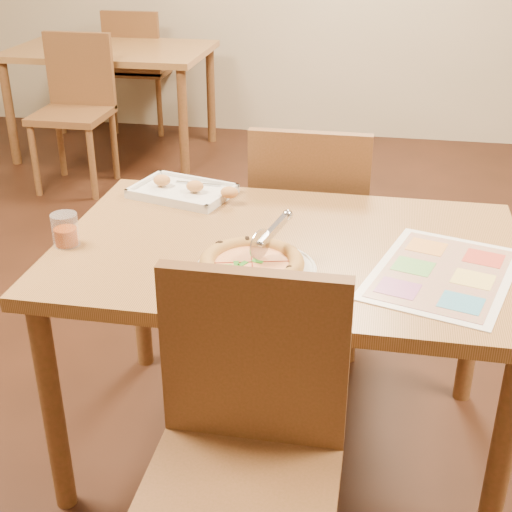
% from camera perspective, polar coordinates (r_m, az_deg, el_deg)
% --- Properties ---
extents(room, '(7.00, 7.00, 7.00)m').
position_cam_1_polar(room, '(1.83, 2.94, 18.97)').
color(room, black).
rests_on(room, ground).
extents(dining_table, '(1.30, 0.85, 0.72)m').
position_cam_1_polar(dining_table, '(2.05, 2.48, -1.30)').
color(dining_table, '#99673D').
rests_on(dining_table, ground).
extents(chair_near, '(0.42, 0.42, 0.47)m').
position_cam_1_polar(chair_near, '(1.59, -0.80, -13.50)').
color(chair_near, brown).
rests_on(chair_near, ground).
extents(chair_far, '(0.42, 0.42, 0.47)m').
position_cam_1_polar(chair_far, '(2.62, 4.36, 3.42)').
color(chair_far, brown).
rests_on(chair_far, ground).
extents(bg_table, '(1.30, 0.85, 0.72)m').
position_cam_1_polar(bg_table, '(5.04, -11.52, 15.06)').
color(bg_table, '#99673D').
rests_on(bg_table, ground).
extents(bg_chair_near, '(0.42, 0.42, 0.47)m').
position_cam_1_polar(bg_chair_near, '(4.52, -14.22, 12.60)').
color(bg_chair_near, brown).
rests_on(bg_chair_near, ground).
extents(bg_chair_far, '(0.42, 0.42, 0.47)m').
position_cam_1_polar(bg_chair_far, '(5.52, -9.53, 15.44)').
color(bg_chair_far, brown).
rests_on(bg_chair_far, ground).
extents(plate, '(0.40, 0.40, 0.02)m').
position_cam_1_polar(plate, '(1.85, 0.00, -1.15)').
color(plate, white).
rests_on(plate, dining_table).
extents(pizza, '(0.27, 0.27, 0.04)m').
position_cam_1_polar(pizza, '(1.84, -0.33, -0.60)').
color(pizza, '#C08C41').
rests_on(pizza, plate).
extents(pizza_cutter, '(0.08, 0.15, 0.09)m').
position_cam_1_polar(pizza_cutter, '(1.86, 1.08, 1.73)').
color(pizza_cutter, silver).
rests_on(pizza_cutter, pizza).
extents(appetizer_tray, '(0.38, 0.29, 0.06)m').
position_cam_1_polar(appetizer_tray, '(2.36, -5.70, 5.17)').
color(appetizer_tray, silver).
rests_on(appetizer_tray, dining_table).
extents(glass_tumbler, '(0.07, 0.07, 0.09)m').
position_cam_1_polar(glass_tumbler, '(2.06, -15.00, 1.90)').
color(glass_tumbler, '#85300A').
rests_on(glass_tumbler, dining_table).
extents(menu, '(0.46, 0.55, 0.00)m').
position_cam_1_polar(menu, '(1.91, 14.70, -1.35)').
color(menu, silver).
rests_on(menu, dining_table).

